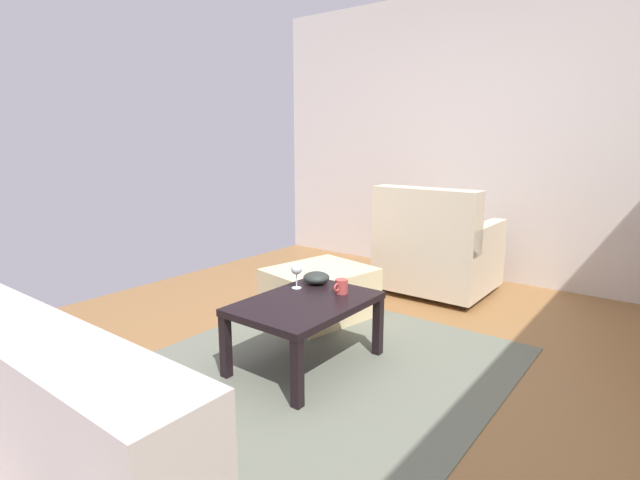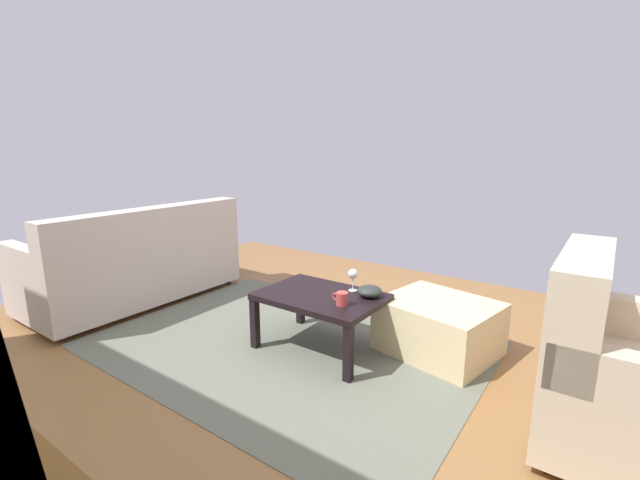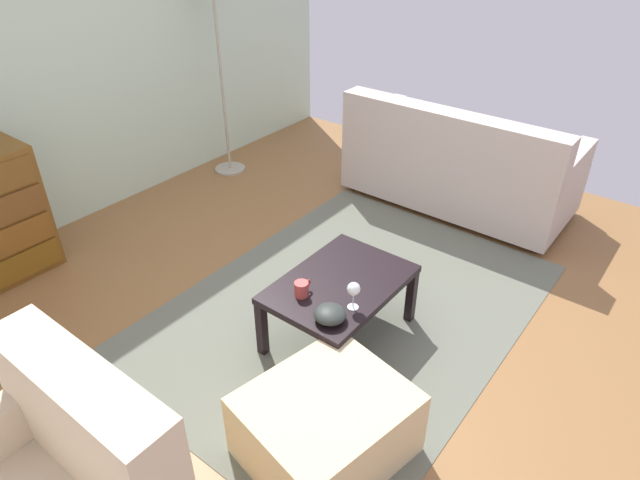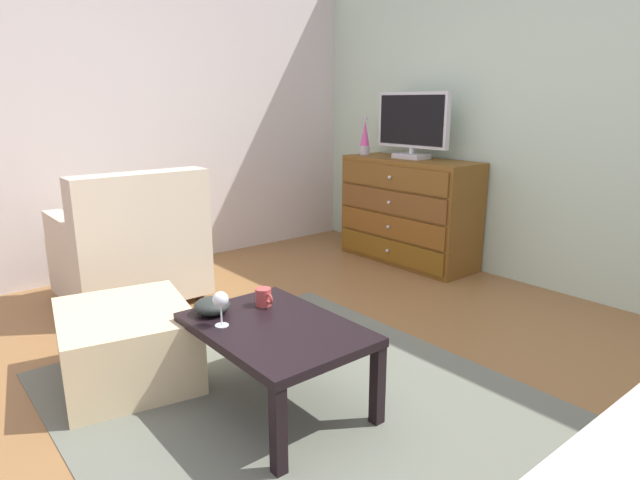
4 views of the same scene
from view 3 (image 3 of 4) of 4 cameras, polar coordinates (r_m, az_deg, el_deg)
ground_plane at (r=3.47m, az=-1.78°, el=-7.89°), size 5.52×4.90×0.05m
wall_accent_rear at (r=4.49m, az=-25.68°, el=17.87°), size 5.52×0.12×2.62m
area_rug at (r=3.48m, az=2.89°, el=-7.14°), size 2.60×1.90×0.01m
coffee_table at (r=3.08m, az=2.09°, el=-5.09°), size 0.82×0.57×0.40m
wine_glass at (r=2.81m, az=3.52°, el=-5.18°), size 0.07×0.07×0.16m
mug at (r=2.93m, az=-1.90°, el=-5.09°), size 0.11×0.08×0.08m
bowl_decorative at (r=2.78m, az=1.05°, el=-7.70°), size 0.17×0.17×0.07m
couch_large at (r=4.59m, az=14.10°, el=7.44°), size 0.85×1.77×0.88m
ottoman at (r=2.63m, az=0.62°, el=-18.72°), size 0.80×0.72×0.36m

